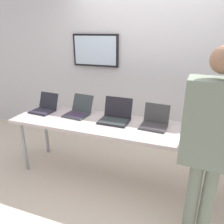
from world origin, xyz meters
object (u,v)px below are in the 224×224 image
workbench (128,130)px  person (211,137)px  laptop_station_4 (203,128)px  laptop_station_3 (155,122)px  laptop_station_0 (45,107)px  laptop_station_1 (79,110)px  laptop_station_2 (116,116)px

workbench → person: bearing=-36.6°
workbench → laptop_station_4: size_ratio=8.89×
workbench → laptop_station_3: laptop_station_3 is taller
laptop_station_0 → laptop_station_1: size_ratio=0.91×
workbench → laptop_station_4: bearing=7.3°
laptop_station_4 → workbench: bearing=-172.7°
person → workbench: bearing=143.4°
laptop_station_4 → person: 0.77m
laptop_station_1 → laptop_station_3: 1.04m
laptop_station_4 → laptop_station_0: bearing=-179.9°
laptop_station_2 → laptop_station_0: bearing=-179.7°
laptop_station_3 → laptop_station_4: 0.54m
workbench → laptop_station_1: 0.76m
laptop_station_3 → workbench: bearing=-161.1°
workbench → person: person is taller
laptop_station_0 → laptop_station_3: 1.56m
laptop_station_1 → laptop_station_2: bearing=-3.4°
laptop_station_1 → person: (1.58, -0.76, 0.24)m
workbench → laptop_station_3: size_ratio=9.28×
laptop_station_2 → person: size_ratio=0.21×
laptop_station_2 → laptop_station_4: size_ratio=1.10×
workbench → laptop_station_1: bearing=169.3°
laptop_station_1 → laptop_station_4: laptop_station_1 is taller
person → laptop_station_0: bearing=161.0°
laptop_station_4 → person: size_ratio=0.19×
laptop_station_0 → person: size_ratio=0.19×
workbench → laptop_station_3: (0.30, 0.10, 0.11)m
laptop_station_4 → person: person is taller
laptop_station_1 → laptop_station_4: (1.58, -0.03, -0.00)m
workbench → laptop_station_2: (-0.20, 0.11, 0.11)m
laptop_station_0 → laptop_station_2: size_ratio=0.93×
laptop_station_2 → laptop_station_1: bearing=176.6°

